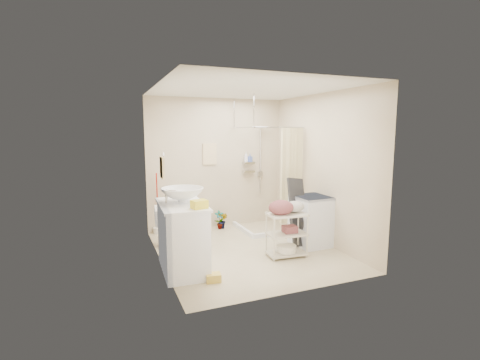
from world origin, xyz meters
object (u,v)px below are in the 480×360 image
object	(u,v)px
vanity	(182,237)
toilet	(175,226)
washing_machine	(312,221)
laundry_rack	(287,231)

from	to	relation	value
vanity	toilet	xyz separation A→B (m)	(0.12, 1.11, -0.13)
vanity	washing_machine	xyz separation A→B (m)	(2.30, 0.26, -0.05)
toilet	laundry_rack	world-z (taller)	laundry_rack
vanity	laundry_rack	xyz separation A→B (m)	(1.63, -0.06, -0.07)
vanity	toilet	bearing A→B (deg)	86.41
laundry_rack	washing_machine	bearing A→B (deg)	30.03
toilet	laundry_rack	distance (m)	1.92
toilet	laundry_rack	size ratio (longest dim) A/B	0.84
toilet	washing_machine	bearing A→B (deg)	-105.49
toilet	laundry_rack	xyz separation A→B (m)	(1.51, -1.17, 0.07)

